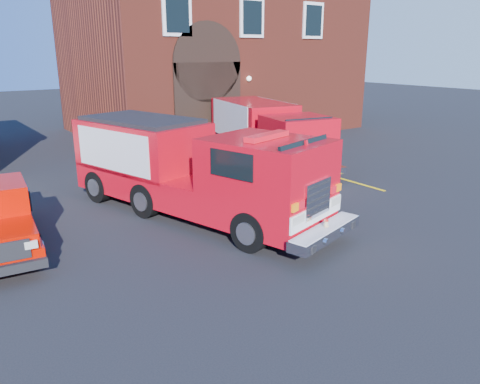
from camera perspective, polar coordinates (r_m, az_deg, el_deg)
ground at (r=12.50m, az=-3.22°, el=-4.40°), size 100.00×100.00×0.00m
parking_stripe_near at (r=17.31m, az=13.34°, el=1.28°), size 0.12×3.00×0.01m
parking_stripe_mid at (r=19.34m, az=6.67°, el=3.26°), size 0.12×3.00×0.01m
parking_stripe_far at (r=21.58m, az=1.31°, el=4.81°), size 0.12×3.00×0.01m
fire_station at (r=28.27m, az=-3.31°, el=16.34°), size 15.20×10.20×8.45m
fire_engine at (r=13.16m, az=-5.95°, el=2.86°), size 4.52×8.85×2.63m
secondary_truck at (r=19.44m, az=3.20°, el=7.38°), size 3.80×7.79×2.43m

